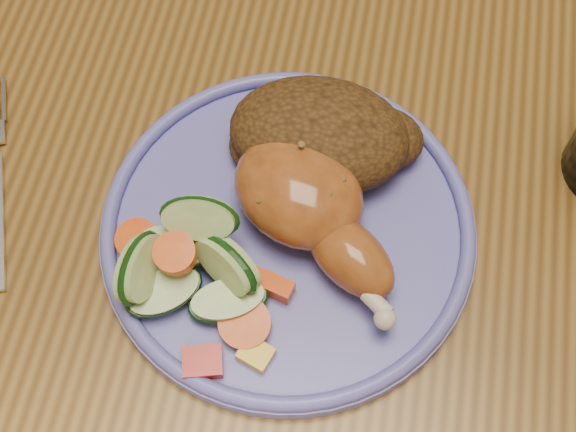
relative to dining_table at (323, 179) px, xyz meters
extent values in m
plane|color=#51361B|center=(0.00, 0.00, -0.67)|extent=(4.00, 4.00, 0.00)
cube|color=brown|center=(0.00, 0.00, 0.06)|extent=(0.90, 1.40, 0.04)
cylinder|color=#4C2D16|center=(-0.18, 0.37, -0.46)|extent=(0.04, 0.04, 0.41)
cylinder|color=#4C2D16|center=(0.18, 0.37, -0.46)|extent=(0.04, 0.04, 0.41)
cylinder|color=#5C5BBA|center=(-0.01, -0.09, 0.09)|extent=(0.25, 0.25, 0.01)
torus|color=#5C5BBA|center=(-0.01, -0.09, 0.10)|extent=(0.24, 0.24, 0.01)
ellipsoid|color=#A45722|center=(-0.01, -0.08, 0.12)|extent=(0.11, 0.11, 0.05)
ellipsoid|color=#A45722|center=(0.03, -0.11, 0.11)|extent=(0.08, 0.07, 0.04)
sphere|color=beige|center=(0.06, -0.15, 0.11)|extent=(0.01, 0.01, 0.01)
ellipsoid|color=#4D3013|center=(0.00, -0.03, 0.12)|extent=(0.12, 0.09, 0.05)
ellipsoid|color=#4D3013|center=(0.04, -0.02, 0.11)|extent=(0.06, 0.05, 0.03)
ellipsoid|color=#4D3013|center=(-0.04, -0.04, 0.11)|extent=(0.05, 0.04, 0.02)
cube|color=#A50A05|center=(-0.05, -0.19, 0.10)|extent=(0.03, 0.02, 0.01)
cube|color=#E5A507|center=(-0.02, -0.18, 0.10)|extent=(0.02, 0.02, 0.01)
cylinder|color=#F15308|center=(-0.03, -0.17, 0.10)|extent=(0.03, 0.03, 0.02)
cylinder|color=#F15308|center=(-0.07, -0.14, 0.13)|extent=(0.03, 0.03, 0.02)
cylinder|color=#F15308|center=(-0.10, -0.12, 0.10)|extent=(0.03, 0.03, 0.02)
cube|color=#F15308|center=(-0.02, -0.14, 0.10)|extent=(0.03, 0.02, 0.01)
cylinder|color=#BED78B|center=(-0.04, -0.14, 0.12)|extent=(0.05, 0.05, 0.05)
cylinder|color=#BED78B|center=(-0.08, -0.16, 0.11)|extent=(0.06, 0.07, 0.03)
cylinder|color=#BED78B|center=(-0.06, -0.11, 0.13)|extent=(0.05, 0.04, 0.04)
cylinder|color=#BED78B|center=(-0.08, -0.13, 0.10)|extent=(0.05, 0.05, 0.02)
cylinder|color=#BED78B|center=(-0.04, -0.15, 0.10)|extent=(0.06, 0.06, 0.02)
cylinder|color=#BED78B|center=(-0.09, -0.15, 0.12)|extent=(0.04, 0.05, 0.05)
camera|label=1|loc=(0.03, -0.32, 0.57)|focal=50.00mm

